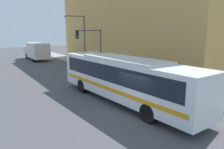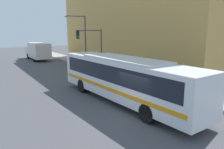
{
  "view_description": "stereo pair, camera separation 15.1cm",
  "coord_description": "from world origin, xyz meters",
  "px_view_note": "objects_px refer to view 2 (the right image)",
  "views": [
    {
      "loc": [
        -7.95,
        -9.18,
        4.9
      ],
      "look_at": [
        1.63,
        5.49,
        1.34
      ],
      "focal_mm": 35.0,
      "sensor_mm": 36.0,
      "label": 1
    },
    {
      "loc": [
        -7.82,
        -9.26,
        4.9
      ],
      "look_at": [
        1.63,
        5.49,
        1.34
      ],
      "focal_mm": 35.0,
      "sensor_mm": 36.0,
      "label": 2
    }
  ],
  "objects_px": {
    "city_bus": "(123,77)",
    "pedestrian_near_corner": "(166,75)",
    "delivery_truck": "(38,51)",
    "traffic_light_pole": "(92,42)",
    "parking_meter": "(114,66)",
    "street_lamp": "(82,36)",
    "fire_hydrant": "(147,80)"
  },
  "relations": [
    {
      "from": "city_bus",
      "to": "pedestrian_near_corner",
      "type": "xyz_separation_m",
      "value": [
        5.82,
        1.63,
        -0.82
      ]
    },
    {
      "from": "delivery_truck",
      "to": "street_lamp",
      "type": "distance_m",
      "value": 11.07
    },
    {
      "from": "fire_hydrant",
      "to": "city_bus",
      "type": "bearing_deg",
      "value": -149.32
    },
    {
      "from": "city_bus",
      "to": "parking_meter",
      "type": "height_order",
      "value": "city_bus"
    },
    {
      "from": "fire_hydrant",
      "to": "delivery_truck",
      "type": "bearing_deg",
      "value": 99.08
    },
    {
      "from": "traffic_light_pole",
      "to": "city_bus",
      "type": "bearing_deg",
      "value": -107.35
    },
    {
      "from": "street_lamp",
      "to": "fire_hydrant",
      "type": "bearing_deg",
      "value": -89.16
    },
    {
      "from": "delivery_truck",
      "to": "parking_meter",
      "type": "relative_size",
      "value": 5.95
    },
    {
      "from": "traffic_light_pole",
      "to": "street_lamp",
      "type": "height_order",
      "value": "street_lamp"
    },
    {
      "from": "parking_meter",
      "to": "street_lamp",
      "type": "relative_size",
      "value": 0.2
    },
    {
      "from": "street_lamp",
      "to": "pedestrian_near_corner",
      "type": "relative_size",
      "value": 4.08
    },
    {
      "from": "parking_meter",
      "to": "city_bus",
      "type": "bearing_deg",
      "value": -119.38
    },
    {
      "from": "delivery_truck",
      "to": "traffic_light_pole",
      "type": "xyz_separation_m",
      "value": [
        2.66,
        -14.67,
        1.96
      ]
    },
    {
      "from": "fire_hydrant",
      "to": "street_lamp",
      "type": "distance_m",
      "value": 13.39
    },
    {
      "from": "delivery_truck",
      "to": "traffic_light_pole",
      "type": "relative_size",
      "value": 1.61
    },
    {
      "from": "pedestrian_near_corner",
      "to": "street_lamp",
      "type": "bearing_deg",
      "value": 96.33
    },
    {
      "from": "traffic_light_pole",
      "to": "street_lamp",
      "type": "distance_m",
      "value": 4.62
    },
    {
      "from": "parking_meter",
      "to": "street_lamp",
      "type": "bearing_deg",
      "value": 91.43
    },
    {
      "from": "traffic_light_pole",
      "to": "street_lamp",
      "type": "xyz_separation_m",
      "value": [
        0.84,
        4.49,
        0.67
      ]
    },
    {
      "from": "traffic_light_pole",
      "to": "pedestrian_near_corner",
      "type": "xyz_separation_m",
      "value": [
        2.38,
        -9.4,
        -2.54
      ]
    },
    {
      "from": "fire_hydrant",
      "to": "parking_meter",
      "type": "relative_size",
      "value": 0.53
    },
    {
      "from": "city_bus",
      "to": "fire_hydrant",
      "type": "relative_size",
      "value": 18.11
    },
    {
      "from": "city_bus",
      "to": "street_lamp",
      "type": "distance_m",
      "value": 16.28
    },
    {
      "from": "delivery_truck",
      "to": "traffic_light_pole",
      "type": "bearing_deg",
      "value": -79.73
    },
    {
      "from": "fire_hydrant",
      "to": "street_lamp",
      "type": "height_order",
      "value": "street_lamp"
    },
    {
      "from": "delivery_truck",
      "to": "pedestrian_near_corner",
      "type": "bearing_deg",
      "value": -78.18
    },
    {
      "from": "city_bus",
      "to": "delivery_truck",
      "type": "relative_size",
      "value": 1.61
    },
    {
      "from": "city_bus",
      "to": "pedestrian_near_corner",
      "type": "relative_size",
      "value": 7.75
    },
    {
      "from": "delivery_truck",
      "to": "fire_hydrant",
      "type": "xyz_separation_m",
      "value": [
        3.68,
        -23.04,
        -1.06
      ]
    },
    {
      "from": "fire_hydrant",
      "to": "traffic_light_pole",
      "type": "relative_size",
      "value": 0.14
    },
    {
      "from": "fire_hydrant",
      "to": "street_lamp",
      "type": "bearing_deg",
      "value": 90.84
    },
    {
      "from": "pedestrian_near_corner",
      "to": "fire_hydrant",
      "type": "bearing_deg",
      "value": 142.95
    }
  ]
}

